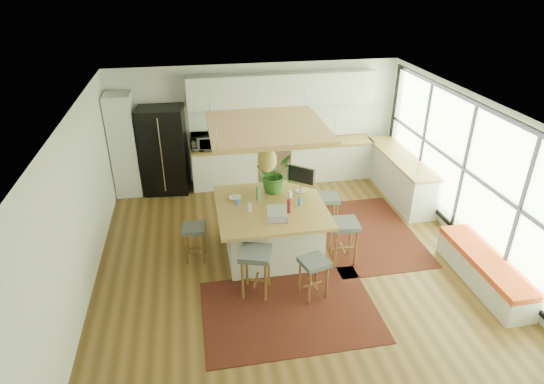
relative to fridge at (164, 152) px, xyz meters
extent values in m
plane|color=#533717|center=(2.12, -3.17, -0.93)|extent=(7.00, 7.00, 0.00)
plane|color=white|center=(2.12, -3.17, 1.78)|extent=(7.00, 7.00, 0.00)
plane|color=silver|center=(2.12, 0.33, 0.42)|extent=(6.50, 0.00, 6.50)
plane|color=silver|center=(2.12, -6.67, 0.42)|extent=(6.50, 0.00, 6.50)
plane|color=silver|center=(-1.13, -3.17, 0.42)|extent=(0.00, 7.00, 7.00)
plane|color=silver|center=(5.37, -3.17, 0.42)|extent=(0.00, 7.00, 7.00)
cube|color=silver|center=(-0.83, 0.01, 0.20)|extent=(0.55, 0.60, 2.25)
cube|color=silver|center=(2.67, 0.01, -0.49)|extent=(4.20, 0.60, 0.88)
cube|color=olive|center=(2.67, 0.01, -0.03)|extent=(4.24, 0.64, 0.05)
cube|color=white|center=(2.67, 0.31, 0.43)|extent=(4.20, 0.02, 0.80)
cube|color=silver|center=(2.67, 0.15, 1.22)|extent=(4.20, 0.34, 0.70)
cube|color=silver|center=(5.05, -1.17, -0.49)|extent=(0.60, 2.50, 0.88)
cube|color=olive|center=(5.05, -1.17, -0.03)|extent=(0.64, 2.54, 0.05)
cube|color=black|center=(1.87, -4.46, -0.92)|extent=(2.60, 1.80, 0.01)
cube|color=black|center=(3.77, -2.59, -0.92)|extent=(1.80, 2.60, 0.01)
imported|color=#A5A5AA|center=(0.90, 0.03, 0.21)|extent=(0.63, 0.38, 0.41)
imported|color=#1E4C19|center=(2.01, -2.29, 0.28)|extent=(0.94, 0.95, 0.55)
imported|color=silver|center=(1.30, -2.51, 0.03)|extent=(0.21, 0.21, 0.05)
cylinder|color=blue|center=(1.32, -2.73, 0.10)|extent=(0.07, 0.07, 0.19)
cylinder|color=silver|center=(1.47, -2.98, 0.10)|extent=(0.07, 0.07, 0.19)
cylinder|color=maroon|center=(2.12, -3.13, 0.10)|extent=(0.07, 0.07, 0.19)
cylinder|color=silver|center=(2.22, -2.78, 0.10)|extent=(0.07, 0.07, 0.19)
cylinder|color=#4D8159|center=(1.67, -2.58, 0.10)|extent=(0.07, 0.07, 0.19)
cylinder|color=blue|center=(2.37, -2.93, 0.10)|extent=(0.07, 0.07, 0.19)
camera|label=1|loc=(0.66, -9.53, 3.76)|focal=29.87mm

